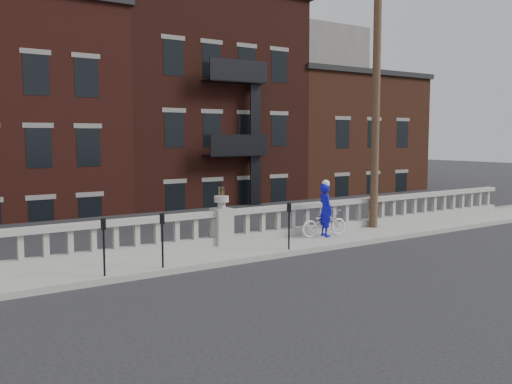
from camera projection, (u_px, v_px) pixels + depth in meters
ground at (305, 275)px, 14.11m from camera, size 120.00×120.00×0.00m
sidewalk at (239, 252)px, 16.55m from camera, size 32.00×2.20×0.15m
balustrade at (222, 228)px, 17.27m from camera, size 28.00×0.34×1.03m
planter_pedestal at (222, 222)px, 17.25m from camera, size 0.55×0.55×1.76m
lower_level at (57, 150)px, 32.98m from camera, size 80.00×44.00×20.80m
utility_pole at (376, 84)px, 20.06m from camera, size 1.60×0.28×10.00m
parking_meter_b at (104, 240)px, 13.30m from camera, size 0.10×0.09×1.36m
parking_meter_c at (162, 234)px, 14.15m from camera, size 0.10×0.09×1.36m
parking_meter_d at (289, 221)px, 16.43m from camera, size 0.10×0.09×1.36m
bicycle at (324, 223)px, 18.65m from camera, size 1.74×0.81×0.88m
cyclist at (325, 210)px, 18.58m from camera, size 0.57×0.72×1.75m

